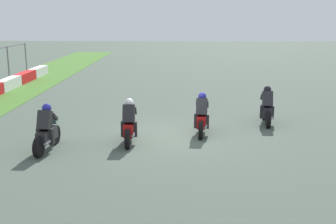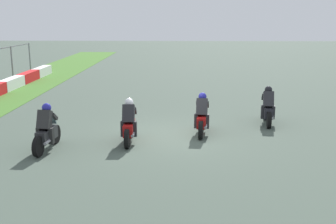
{
  "view_description": "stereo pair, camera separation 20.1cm",
  "coord_description": "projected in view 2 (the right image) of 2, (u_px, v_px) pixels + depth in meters",
  "views": [
    {
      "loc": [
        -14.47,
        -0.15,
        4.2
      ],
      "look_at": [
        -0.08,
        0.06,
        0.9
      ],
      "focal_mm": 44.6,
      "sensor_mm": 36.0,
      "label": 1
    },
    {
      "loc": [
        -14.47,
        -0.35,
        4.2
      ],
      "look_at": [
        -0.08,
        0.06,
        0.9
      ],
      "focal_mm": 44.6,
      "sensor_mm": 36.0,
      "label": 2
    }
  ],
  "objects": [
    {
      "name": "rider_lane_c",
      "position": [
        129.0,
        124.0,
        14.16
      ],
      "size": [
        2.04,
        0.54,
        1.51
      ],
      "rotation": [
        0.0,
        0.0,
        0.01
      ],
      "color": "black",
      "rests_on": "ground_plane"
    },
    {
      "name": "rider_lane_a",
      "position": [
        268.0,
        109.0,
        16.6
      ],
      "size": [
        2.04,
        0.57,
        1.51
      ],
      "rotation": [
        0.0,
        0.0,
        -0.11
      ],
      "color": "black",
      "rests_on": "ground_plane"
    },
    {
      "name": "ground_plane",
      "position": [
        170.0,
        136.0,
        15.05
      ],
      "size": [
        120.0,
        120.0,
        0.0
      ],
      "primitive_type": "plane",
      "color": "#435146"
    },
    {
      "name": "rider_lane_b",
      "position": [
        202.0,
        117.0,
        15.2
      ],
      "size": [
        2.04,
        0.57,
        1.51
      ],
      "rotation": [
        0.0,
        0.0,
        -0.11
      ],
      "color": "black",
      "rests_on": "ground_plane"
    },
    {
      "name": "rider_lane_d",
      "position": [
        47.0,
        131.0,
        13.34
      ],
      "size": [
        2.04,
        0.56,
        1.51
      ],
      "rotation": [
        0.0,
        0.0,
        -0.08
      ],
      "color": "black",
      "rests_on": "ground_plane"
    }
  ]
}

